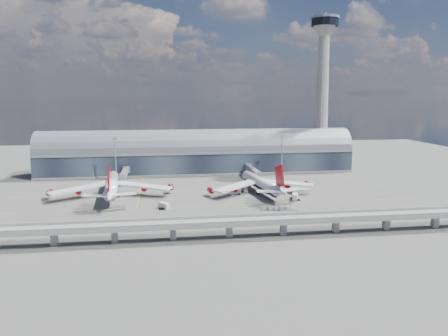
{
  "coord_description": "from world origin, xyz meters",
  "views": [
    {
      "loc": [
        -23.21,
        -203.19,
        50.96
      ],
      "look_at": [
        7.51,
        10.0,
        14.0
      ],
      "focal_mm": 35.0,
      "sensor_mm": 36.0,
      "label": 1
    }
  ],
  "objects": [
    {
      "name": "jet_bridge_right",
      "position": [
        30.74,
        51.18,
        5.18
      ],
      "size": [
        4.4,
        32.0,
        7.25
      ],
      "color": "gray",
      "rests_on": "ground"
    },
    {
      "name": "airliner_right",
      "position": [
        27.48,
        11.89,
        4.9
      ],
      "size": [
        56.84,
        59.46,
        18.89
      ],
      "rotation": [
        0.0,
        0.0,
        0.15
      ],
      "color": "white",
      "rests_on": "ground"
    },
    {
      "name": "service_truck_0",
      "position": [
        -22.8,
        -11.85,
        1.37
      ],
      "size": [
        5.33,
        6.49,
        2.66
      ],
      "rotation": [
        0.0,
        0.0,
        0.59
      ],
      "color": "silver",
      "rests_on": "ground"
    },
    {
      "name": "service_truck_2",
      "position": [
        46.16,
        6.07,
        1.51
      ],
      "size": [
        8.31,
        4.75,
        2.9
      ],
      "rotation": [
        0.0,
        0.0,
        1.24
      ],
      "color": "silver",
      "rests_on": "ground"
    },
    {
      "name": "jet_bridge_left",
      "position": [
        -44.95,
        53.12,
        5.18
      ],
      "size": [
        4.4,
        28.0,
        7.25
      ],
      "color": "gray",
      "rests_on": "ground"
    },
    {
      "name": "control_tower",
      "position": [
        85.0,
        83.0,
        51.64
      ],
      "size": [
        19.0,
        19.0,
        103.0
      ],
      "color": "gray",
      "rests_on": "ground"
    },
    {
      "name": "cargo_train_2",
      "position": [
        30.38,
        -29.24,
        0.95
      ],
      "size": [
        8.36,
        3.59,
        1.83
      ],
      "rotation": [
        0.0,
        0.0,
        1.33
      ],
      "color": "gray",
      "rests_on": "ground"
    },
    {
      "name": "floodlight_mast_left",
      "position": [
        -50.0,
        55.0,
        13.63
      ],
      "size": [
        3.0,
        0.7,
        25.7
      ],
      "color": "gray",
      "rests_on": "ground"
    },
    {
      "name": "ground",
      "position": [
        0.0,
        0.0,
        0.0
      ],
      "size": [
        500.0,
        500.0,
        0.0
      ],
      "primitive_type": "plane",
      "color": "#474744",
      "rests_on": "ground"
    },
    {
      "name": "taxi_lines",
      "position": [
        0.0,
        22.11,
        0.01
      ],
      "size": [
        200.0,
        80.12,
        0.01
      ],
      "color": "gold",
      "rests_on": "ground"
    },
    {
      "name": "service_truck_5",
      "position": [
        18.2,
        16.31,
        1.51
      ],
      "size": [
        4.82,
        6.5,
        2.95
      ],
      "rotation": [
        0.0,
        0.0,
        0.47
      ],
      "color": "silver",
      "rests_on": "ground"
    },
    {
      "name": "service_truck_3",
      "position": [
        40.24,
        -4.48,
        1.48
      ],
      "size": [
        4.2,
        6.41,
        2.89
      ],
      "rotation": [
        0.0,
        0.0,
        -0.35
      ],
      "color": "silver",
      "rests_on": "ground"
    },
    {
      "name": "service_truck_1",
      "position": [
        13.58,
        11.02,
        1.53
      ],
      "size": [
        5.64,
        3.58,
        3.03
      ],
      "rotation": [
        0.0,
        0.0,
        1.81
      ],
      "color": "silver",
      "rests_on": "ground"
    },
    {
      "name": "guideway",
      "position": [
        -0.0,
        -55.0,
        5.29
      ],
      "size": [
        220.0,
        8.5,
        7.2
      ],
      "color": "gray",
      "rests_on": "ground"
    },
    {
      "name": "floodlight_mast_right",
      "position": [
        50.0,
        55.0,
        13.63
      ],
      "size": [
        3.0,
        0.7,
        25.7
      ],
      "color": "gray",
      "rests_on": "ground"
    },
    {
      "name": "airliner_left",
      "position": [
        -48.3,
        14.47,
        5.67
      ],
      "size": [
        61.99,
        65.14,
        19.84
      ],
      "rotation": [
        0.0,
        0.0,
        0.07
      ],
      "color": "white",
      "rests_on": "ground"
    },
    {
      "name": "cargo_train_1",
      "position": [
        26.19,
        -21.66,
        0.91
      ],
      "size": [
        13.15,
        3.94,
        1.74
      ],
      "rotation": [
        0.0,
        0.0,
        1.75
      ],
      "color": "gray",
      "rests_on": "ground"
    },
    {
      "name": "service_truck_4",
      "position": [
        15.59,
        15.91,
        1.38
      ],
      "size": [
        2.6,
        4.84,
        2.74
      ],
      "rotation": [
        0.0,
        0.0,
        -0.06
      ],
      "color": "silver",
      "rests_on": "ground"
    },
    {
      "name": "cargo_train_0",
      "position": [
        -45.22,
        -33.85,
        1.01
      ],
      "size": [
        8.82,
        2.63,
        1.94
      ],
      "rotation": [
        0.0,
        0.0,
        1.66
      ],
      "color": "gray",
      "rests_on": "ground"
    },
    {
      "name": "terminal",
      "position": [
        0.0,
        77.99,
        11.34
      ],
      "size": [
        200.0,
        30.0,
        28.0
      ],
      "color": "#1E2533",
      "rests_on": "ground"
    }
  ]
}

